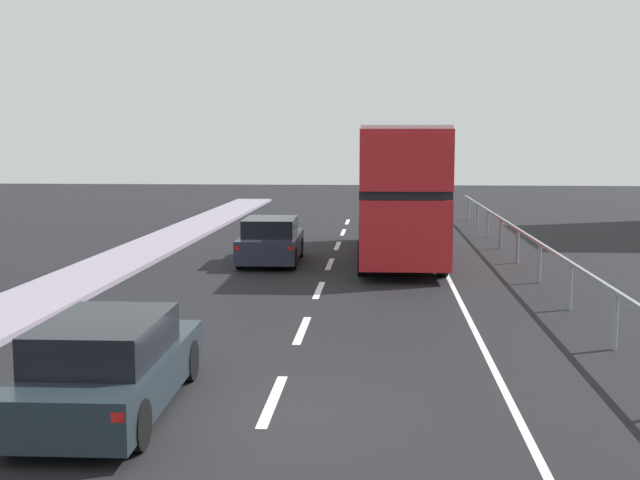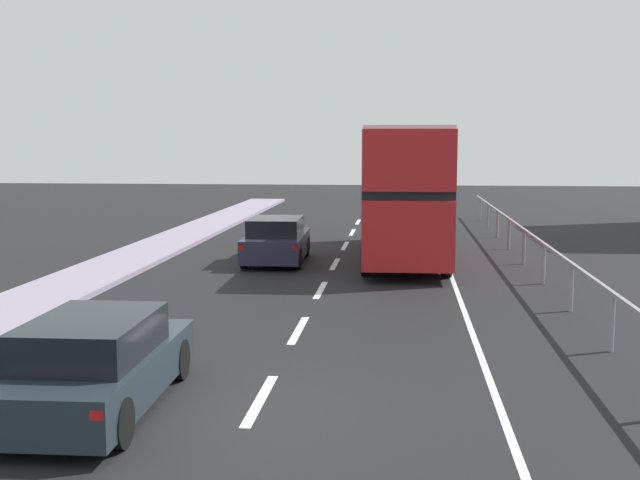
{
  "view_description": "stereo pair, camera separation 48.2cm",
  "coord_description": "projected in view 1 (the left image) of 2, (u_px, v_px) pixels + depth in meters",
  "views": [
    {
      "loc": [
        1.54,
        -10.84,
        3.75
      ],
      "look_at": [
        0.15,
        7.64,
        1.49
      ],
      "focal_mm": 45.02,
      "sensor_mm": 36.0,
      "label": 1
    },
    {
      "loc": [
        2.02,
        -10.8,
        3.75
      ],
      "look_at": [
        0.15,
        7.64,
        1.49
      ],
      "focal_mm": 45.02,
      "sensor_mm": 36.0,
      "label": 2
    }
  ],
  "objects": [
    {
      "name": "hatchback_car_near",
      "position": [
        109.0,
        366.0,
        11.17
      ],
      "size": [
        1.84,
        4.35,
        1.36
      ],
      "rotation": [
        0.0,
        0.0,
        0.02
      ],
      "color": "#1F2931",
      "rests_on": "ground"
    },
    {
      "name": "ground_plane",
      "position": [
        269.0,
        413.0,
        11.3
      ],
      "size": [
        73.99,
        120.0,
        0.1
      ],
      "primitive_type": "cube",
      "color": "black"
    },
    {
      "name": "bridge_side_railing",
      "position": [
        554.0,
        260.0,
        19.66
      ],
      "size": [
        0.1,
        42.0,
        1.1
      ],
      "color": "gray",
      "rests_on": "ground"
    },
    {
      "name": "lane_paint_markings",
      "position": [
        400.0,
        299.0,
        19.27
      ],
      "size": [
        3.59,
        46.0,
        0.01
      ],
      "color": "silver",
      "rests_on": "ground"
    },
    {
      "name": "double_decker_bus_red",
      "position": [
        398.0,
        189.0,
        25.79
      ],
      "size": [
        2.71,
        10.08,
        4.2
      ],
      "rotation": [
        0.0,
        0.0,
        0.02
      ],
      "color": "#AE1A1D",
      "rests_on": "ground"
    },
    {
      "name": "sedan_car_ahead",
      "position": [
        271.0,
        241.0,
        25.05
      ],
      "size": [
        1.9,
        4.08,
        1.42
      ],
      "rotation": [
        0.0,
        0.0,
        0.03
      ],
      "color": "#232437",
      "rests_on": "ground"
    }
  ]
}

